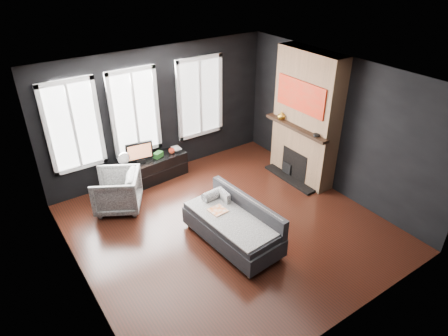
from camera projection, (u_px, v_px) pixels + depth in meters
floor at (229, 227)px, 7.11m from camera, size 5.00×5.00×0.00m
ceiling at (230, 80)px, 5.76m from camera, size 5.00×5.00×0.00m
wall_back at (160, 113)px, 8.22m from camera, size 5.00×0.02×2.70m
wall_left at (73, 214)px, 5.21m from camera, size 0.02×5.00×2.70m
wall_right at (336, 126)px, 7.66m from camera, size 0.02×5.00×2.70m
windows at (135, 67)px, 7.46m from camera, size 4.00×0.16×1.76m
fireplace at (306, 118)px, 7.99m from camera, size 0.70×1.62×2.70m
sofa at (232, 224)px, 6.59m from camera, size 1.03×1.84×0.76m
stripe_pillow at (224, 199)px, 6.92m from camera, size 0.09×0.32×0.32m
armchair at (117, 189)px, 7.43m from camera, size 1.06×1.08×0.83m
media_console at (153, 169)px, 8.40m from camera, size 1.50×0.58×0.50m
monitor at (139, 151)px, 8.03m from camera, size 0.57×0.19×0.50m
desk_fan at (124, 160)px, 7.87m from camera, size 0.26×0.26×0.35m
mug at (172, 150)px, 8.46m from camera, size 0.15×0.12×0.13m
book at (172, 145)px, 8.58m from camera, size 0.17×0.03×0.23m
storage_box at (158, 155)px, 8.31m from camera, size 0.24×0.20×0.11m
mantel_vase at (281, 115)px, 8.21m from camera, size 0.21×0.22×0.16m
mantel_clock at (317, 135)px, 7.53m from camera, size 0.16×0.16×0.04m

